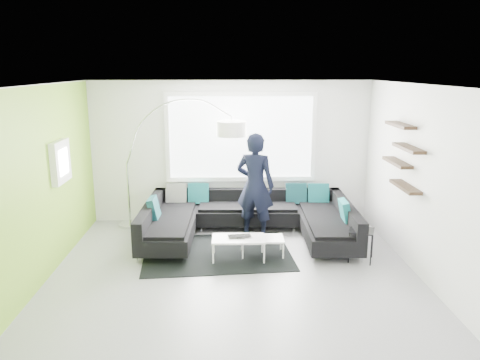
% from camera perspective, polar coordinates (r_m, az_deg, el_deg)
% --- Properties ---
extents(ground, '(5.50, 5.50, 0.00)m').
position_cam_1_polar(ground, '(7.31, -0.75, -10.94)').
color(ground, gray).
rests_on(ground, ground).
extents(room_shell, '(5.54, 5.04, 2.82)m').
position_cam_1_polar(room_shell, '(6.97, -0.53, 3.46)').
color(room_shell, white).
rests_on(room_shell, ground).
extents(sectional_sofa, '(3.76, 2.40, 0.80)m').
position_cam_1_polar(sectional_sofa, '(8.42, 1.02, -5.03)').
color(sectional_sofa, black).
rests_on(sectional_sofa, ground).
extents(rug, '(2.55, 1.94, 0.01)m').
position_cam_1_polar(rug, '(7.95, -2.78, -8.84)').
color(rug, black).
rests_on(rug, ground).
extents(coffee_table, '(1.10, 0.65, 0.36)m').
position_cam_1_polar(coffee_table, '(7.73, 1.28, -8.11)').
color(coffee_table, white).
rests_on(coffee_table, ground).
extents(arc_lamp, '(2.54, 1.61, 2.50)m').
position_cam_1_polar(arc_lamp, '(9.18, -13.63, 1.96)').
color(arc_lamp, white).
rests_on(arc_lamp, ground).
extents(side_table, '(0.48, 0.48, 0.51)m').
position_cam_1_polar(side_table, '(7.82, 14.53, -7.69)').
color(side_table, black).
rests_on(side_table, ground).
extents(person, '(1.00, 0.92, 1.92)m').
position_cam_1_polar(person, '(8.43, 1.85, -0.69)').
color(person, black).
rests_on(person, ground).
extents(laptop, '(0.43, 0.33, 0.03)m').
position_cam_1_polar(laptop, '(7.57, -0.01, -7.01)').
color(laptop, black).
rests_on(laptop, coffee_table).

